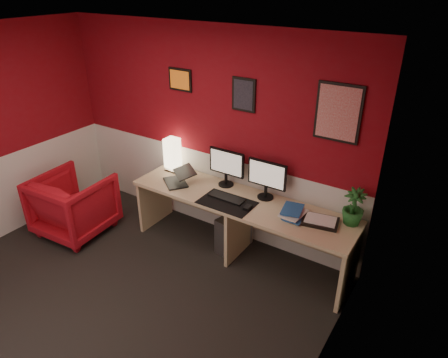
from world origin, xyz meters
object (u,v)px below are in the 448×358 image
shoji_lamp (173,155)px  pc_tower (234,232)px  desk (239,227)px  potted_plant (354,207)px  monitor_right (267,174)px  zen_tray (320,221)px  armchair (74,204)px  laptop (175,175)px  monitor_left (226,162)px

shoji_lamp → pc_tower: (0.98, -0.13, -0.70)m
desk → potted_plant: size_ratio=6.84×
monitor_right → zen_tray: size_ratio=1.66×
zen_tray → monitor_right: bearing=167.8°
monitor_right → pc_tower: 0.87m
zen_tray → armchair: bearing=-165.5°
shoji_lamp → laptop: 0.38m
monitor_left → potted_plant: 1.49m
desk → armchair: (-1.98, -0.70, 0.02)m
zen_tray → armchair: (-2.89, -0.74, -0.36)m
potted_plant → monitor_left: bearing=179.5°
laptop → monitor_right: (1.05, 0.27, 0.18)m
shoji_lamp → zen_tray: 2.02m
shoji_lamp → potted_plant: shoji_lamp is taller
desk → pc_tower: size_ratio=5.78×
desk → shoji_lamp: (-1.10, 0.19, 0.56)m
armchair → monitor_right: bearing=-161.8°
shoji_lamp → armchair: (-0.88, -0.89, -0.55)m
monitor_left → pc_tower: bearing=-35.7°
laptop → armchair: (-1.14, -0.62, -0.46)m
monitor_left → armchair: (-1.66, -0.91, -0.64)m
desk → pc_tower: (-0.11, 0.06, -0.14)m
potted_plant → armchair: 3.32m
monitor_right → potted_plant: size_ratio=1.53×
zen_tray → armchair: 3.00m
desk → pc_tower: desk is taller
monitor_left → shoji_lamp: bearing=-178.6°
zen_tray → shoji_lamp: bearing=175.7°
shoji_lamp → monitor_right: bearing=0.1°
laptop → monitor_right: bearing=51.0°
shoji_lamp → laptop: size_ratio=1.21×
shoji_lamp → pc_tower: bearing=-7.4°
laptop → monitor_left: 0.62m
desk → shoji_lamp: bearing=170.1°
zen_tray → armchair: armchair is taller
monitor_left → pc_tower: monitor_left is taller
desk → monitor_right: 0.71m
monitor_left → zen_tray: monitor_left is taller
desk → zen_tray: zen_tray is taller
laptop → armchair: size_ratio=0.39×
potted_plant → armchair: bearing=-164.1°
monitor_right → desk: bearing=-137.5°
desk → armchair: armchair is taller
armchair → monitor_left: bearing=-155.3°
potted_plant → desk: bearing=-170.4°
armchair → laptop: bearing=-155.3°
monitor_right → armchair: monitor_right is taller
zen_tray → desk: bearing=-177.3°
shoji_lamp → monitor_left: (0.78, 0.02, 0.09)m
zen_tray → armchair: size_ratio=0.42×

